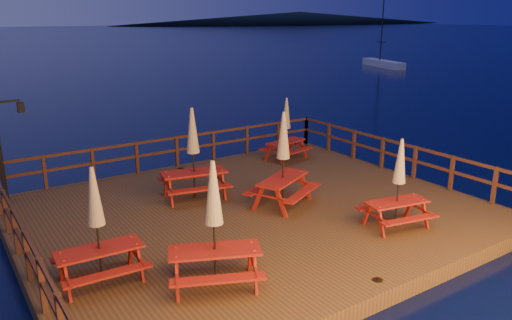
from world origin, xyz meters
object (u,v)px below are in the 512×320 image
(lamp_post, at_px, (4,139))
(sailboat, at_px, (383,64))
(picnic_table_1, at_px, (214,223))
(picnic_table_0, at_px, (97,224))
(picnic_table_2, at_px, (283,158))

(lamp_post, distance_m, sailboat, 46.94)
(picnic_table_1, bearing_deg, sailboat, 62.88)
(lamp_post, distance_m, picnic_table_1, 7.92)
(sailboat, height_order, picnic_table_0, sailboat)
(picnic_table_1, bearing_deg, picnic_table_0, 167.43)
(lamp_post, relative_size, picnic_table_1, 1.17)
(lamp_post, height_order, sailboat, sailboat)
(lamp_post, bearing_deg, picnic_table_1, -71.00)
(picnic_table_0, xyz_separation_m, picnic_table_2, (5.56, 1.38, 0.13))
(picnic_table_2, bearing_deg, lamp_post, 116.55)
(lamp_post, relative_size, sailboat, 0.28)
(lamp_post, distance_m, picnic_table_2, 7.87)
(sailboat, bearing_deg, lamp_post, -133.17)
(sailboat, relative_size, picnic_table_2, 3.98)
(sailboat, xyz_separation_m, picnic_table_0, (-40.07, -29.23, 1.30))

